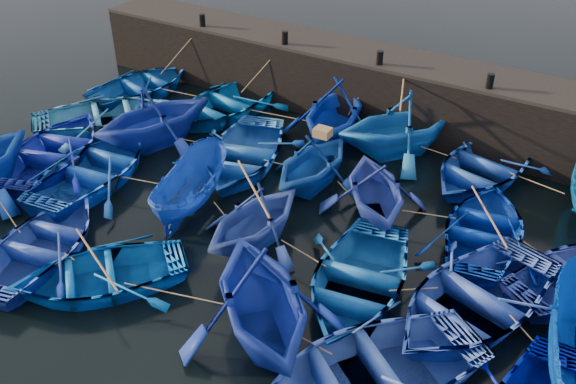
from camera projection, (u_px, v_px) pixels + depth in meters
The scene contains 31 objects.
ground at pixel (228, 268), 17.75m from camera, with size 120.00×120.00×0.00m, color black.
quay_wall at pixel (386, 90), 24.56m from camera, with size 26.00×2.50×2.50m, color black.
quay_top at pixel (389, 58), 23.84m from camera, with size 26.00×2.50×0.12m, color black.
bollard_0 at pixel (202, 20), 26.48m from camera, with size 0.24×0.24×0.50m, color black.
bollard_1 at pixel (285, 38), 24.75m from camera, with size 0.24×0.24×0.50m, color black.
bollard_2 at pixel (380, 58), 23.03m from camera, with size 0.24×0.24×0.50m, color black.
bollard_3 at pixel (490, 81), 21.31m from camera, with size 0.24×0.24×0.50m, color black.
boat_0 at pixel (142, 85), 26.83m from camera, with size 3.42×4.79×0.99m, color navy.
boat_1 at pixel (224, 103), 25.22m from camera, with size 3.77×5.27×1.09m, color #0657A1.
boat_2 at pixel (334, 111), 23.14m from camera, with size 3.95×4.58×2.41m, color #082BA2.
boat_3 at pixel (399, 124), 22.36m from camera, with size 3.91×4.54×2.39m, color blue.
boat_4 at pixel (482, 166), 21.27m from camera, with size 3.69×5.15×1.07m, color #153C94.
boat_6 at pixel (105, 115), 24.37m from camera, with size 3.81×5.33×1.11m, color #2F77B7.
boat_7 at pixel (154, 116), 22.87m from camera, with size 3.93×4.56×2.40m, color navy.
boat_8 at pixel (242, 153), 21.95m from camera, with size 3.73×5.22×1.08m, color blue.
boat_9 at pixel (313, 162), 20.58m from camera, with size 3.28×3.81×2.00m, color #0D4193.
boat_10 at pixel (376, 189), 19.21m from camera, with size 3.37×3.91×2.06m, color #253CA1.
boat_11 at pixel (486, 230), 18.40m from camera, with size 3.34×4.67×0.97m, color #00258D.
boat_13 at pixel (54, 151), 22.07m from camera, with size 3.83×5.35×1.11m, color #11219A.
boat_14 at pixel (95, 168), 21.11m from camera, with size 3.87×5.41×1.12m, color blue.
boat_15 at pixel (190, 187), 19.72m from camera, with size 1.53×4.06×1.57m, color #10399A.
boat_16 at pixel (254, 218), 18.04m from camera, with size 3.22×3.74×1.97m, color #2A469E.
boat_17 at pixel (357, 279), 16.55m from camera, with size 3.59×5.02×1.04m, color #0F53A8.
boat_18 at pixel (473, 300), 15.84m from camera, with size 3.99×5.57×1.16m, color #2340A2.
boat_21 at pixel (42, 244), 17.82m from camera, with size 3.42×4.77×0.99m, color #203CA0.
boat_22 at pixel (99, 273), 16.82m from camera, with size 3.30×4.61×0.96m, color #0352BC.
boat_23 at pixel (261, 298), 14.93m from camera, with size 4.07×4.72×2.48m, color navy.
boat_24 at pixel (369, 370), 13.99m from camera, with size 3.94×5.51×1.14m, color blue.
wooden_crate at pixel (323, 132), 19.82m from camera, with size 0.51×0.41×0.29m, color olive.
mooring_ropes at pixel (306, 161), 20.90m from camera, with size 17.84×11.94×2.10m.
loose_oars at pixel (319, 182), 18.45m from camera, with size 10.39×12.74×1.49m.
Camera 1 is at (8.47, -10.84, 11.53)m, focal length 40.00 mm.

